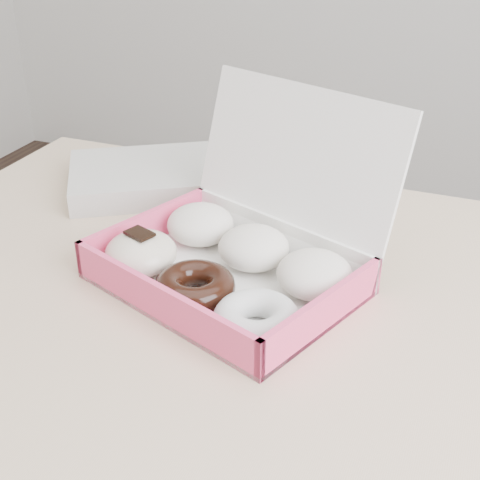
% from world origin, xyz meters
% --- Properties ---
extents(table, '(1.20, 0.80, 0.75)m').
position_xyz_m(table, '(0.00, 0.00, 0.67)').
color(table, '#CFAE88').
rests_on(table, ground).
extents(donut_box, '(0.38, 0.37, 0.22)m').
position_xyz_m(donut_box, '(-0.09, 0.04, 0.79)').
color(donut_box, white).
rests_on(donut_box, table).
extents(newspapers, '(0.30, 0.29, 0.04)m').
position_xyz_m(newspapers, '(-0.33, 0.25, 0.77)').
color(newspapers, beige).
rests_on(newspapers, table).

